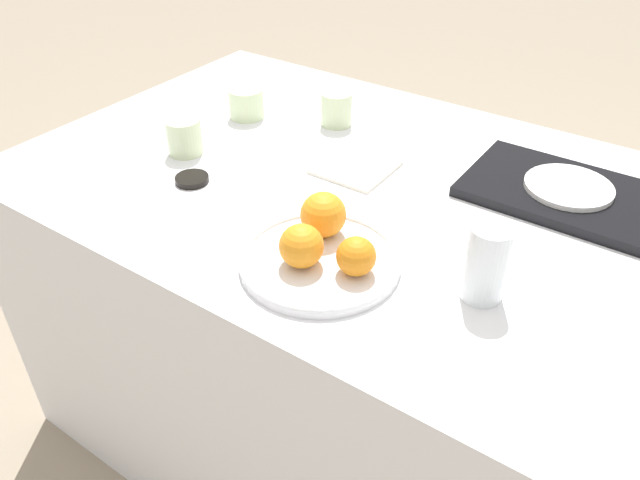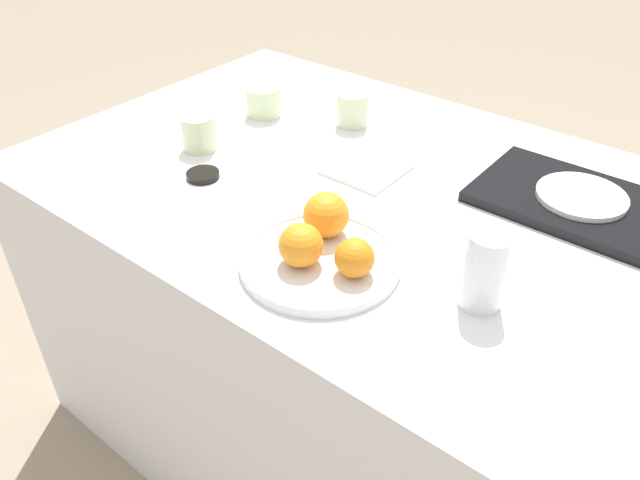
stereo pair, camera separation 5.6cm
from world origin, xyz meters
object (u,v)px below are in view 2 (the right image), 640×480
object	(u,v)px
cup_3	(352,109)
soy_dish	(203,175)
orange_2	(326,215)
side_plate	(582,196)
fruit_platter	(320,260)
napkin	(366,169)
orange_0	(355,258)
serving_tray	(580,203)
orange_1	(302,246)
water_glass	(485,270)
cup_1	(199,132)
cup_2	(264,101)

from	to	relation	value
cup_3	soy_dish	bearing A→B (deg)	-103.16
orange_2	side_plate	world-z (taller)	orange_2
fruit_platter	napkin	bearing A→B (deg)	111.72
fruit_platter	orange_0	xyz separation A→B (m)	(0.07, 0.00, 0.04)
orange_0	serving_tray	size ratio (longest dim) A/B	0.17
orange_1	serving_tray	size ratio (longest dim) A/B	0.19
serving_tray	side_plate	xyz separation A→B (m)	(0.00, -0.00, 0.02)
water_glass	soy_dish	bearing A→B (deg)	-179.82
orange_0	cup_1	distance (m)	0.55
napkin	orange_2	bearing A→B (deg)	-70.58
orange_0	cup_2	distance (m)	0.65
orange_1	side_plate	size ratio (longest dim) A/B	0.44
orange_2	cup_2	distance (m)	0.53
cup_3	soy_dish	xyz separation A→B (m)	(-0.09, -0.38, -0.03)
cup_1	cup_3	xyz separation A→B (m)	(0.19, 0.30, 0.00)
napkin	side_plate	bearing A→B (deg)	18.76
serving_tray	soy_dish	size ratio (longest dim) A/B	5.62
orange_2	serving_tray	xyz separation A→B (m)	(0.30, 0.37, -0.04)
cup_3	orange_2	bearing A→B (deg)	-59.37
orange_1	side_plate	world-z (taller)	orange_1
orange_2	side_plate	distance (m)	0.48
cup_1	soy_dish	distance (m)	0.13
cup_3	water_glass	bearing A→B (deg)	-36.42
orange_0	serving_tray	distance (m)	0.48
cup_1	cup_3	distance (m)	0.35
side_plate	cup_1	size ratio (longest dim) A/B	2.15
cup_1	side_plate	bearing A→B (deg)	20.88
orange_2	serving_tray	world-z (taller)	orange_2
cup_2	napkin	size ratio (longest dim) A/B	0.57
orange_2	cup_2	xyz separation A→B (m)	(-0.43, 0.31, -0.02)
soy_dish	fruit_platter	bearing A→B (deg)	-11.81
cup_2	orange_0	bearing A→B (deg)	-34.72
fruit_platter	cup_3	xyz separation A→B (m)	(-0.27, 0.46, 0.03)
orange_0	cup_2	size ratio (longest dim) A/B	0.77
orange_2	cup_3	size ratio (longest dim) A/B	1.02
cup_3	napkin	size ratio (longest dim) A/B	0.53
water_glass	cup_2	xyz separation A→B (m)	(-0.71, 0.29, -0.03)
fruit_platter	cup_2	xyz separation A→B (m)	(-0.47, 0.37, 0.02)
fruit_platter	water_glass	size ratio (longest dim) A/B	2.10
fruit_platter	orange_2	bearing A→B (deg)	120.19
orange_2	water_glass	bearing A→B (deg)	3.43
orange_2	cup_2	size ratio (longest dim) A/B	0.95
orange_0	napkin	size ratio (longest dim) A/B	0.43
orange_1	serving_tray	xyz separation A→B (m)	(0.28, 0.46, -0.04)
water_glass	serving_tray	distance (m)	0.36
orange_1	serving_tray	world-z (taller)	orange_1
orange_1	water_glass	world-z (taller)	water_glass
orange_1	napkin	size ratio (longest dim) A/B	0.49
serving_tray	cup_3	bearing A→B (deg)	177.58
orange_0	orange_2	world-z (taller)	orange_2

